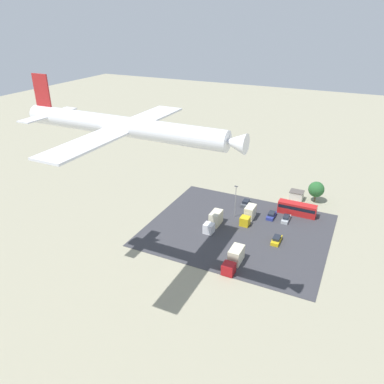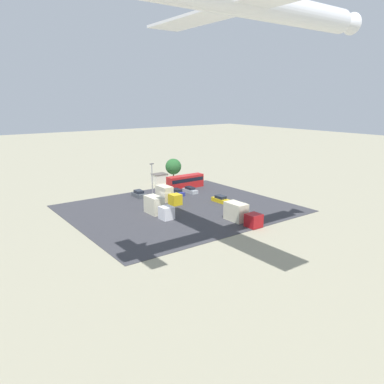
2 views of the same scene
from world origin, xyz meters
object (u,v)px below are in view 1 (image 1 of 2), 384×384
(parked_truck_1, at_px, (214,221))
(airplane, at_px, (125,127))
(parked_car_1, at_px, (246,203))
(parked_car_3, at_px, (286,219))
(shed_building, at_px, (296,195))
(parked_car_0, at_px, (271,215))
(bus, at_px, (297,209))
(parked_truck_2, at_px, (249,214))
(parked_car_2, at_px, (277,240))
(parked_truck_0, at_px, (234,259))

(parked_truck_1, xyz_separation_m, airplane, (4.63, 28.83, 31.76))
(parked_car_1, relative_size, parked_car_3, 0.92)
(airplane, bearing_deg, shed_building, 159.33)
(shed_building, xyz_separation_m, airplane, (20.72, 54.16, 32.15))
(parked_car_0, bearing_deg, bus, -141.51)
(parked_truck_2, bearing_deg, parked_car_1, -66.75)
(shed_building, distance_m, parked_car_3, 14.18)
(parked_car_1, xyz_separation_m, parked_car_3, (-12.46, 3.66, -0.09))
(parked_car_2, height_order, airplane, airplane)
(airplane, bearing_deg, parked_car_0, 157.35)
(parked_car_1, bearing_deg, bus, 3.99)
(parked_car_3, xyz_separation_m, parked_truck_2, (9.22, 3.87, 0.96))
(bus, xyz_separation_m, parked_car_0, (5.83, 4.64, -1.20))
(parked_truck_0, bearing_deg, bus, -104.96)
(parked_car_0, distance_m, parked_car_1, 9.22)
(shed_building, relative_size, parked_car_3, 0.88)
(parked_car_2, height_order, parked_truck_0, parked_truck_0)
(shed_building, xyz_separation_m, bus, (-2.03, 9.50, 0.58))
(bus, distance_m, airplane, 59.23)
(parked_car_1, height_order, parked_car_3, parked_car_1)
(bus, bearing_deg, airplane, -27.00)
(bus, xyz_separation_m, parked_truck_2, (11.06, 8.53, -0.26))
(parked_car_1, relative_size, airplane, 0.10)
(parked_car_1, height_order, airplane, airplane)
(bus, relative_size, parked_car_1, 2.47)
(shed_building, xyz_separation_m, parked_car_3, (-0.19, 14.16, -0.65))
(parked_car_0, relative_size, parked_car_2, 1.01)
(shed_building, height_order, parked_car_2, shed_building)
(parked_car_3, height_order, airplane, airplane)
(bus, distance_m, parked_car_0, 7.55)
(parked_truck_0, bearing_deg, airplane, 46.04)
(parked_car_2, bearing_deg, parked_truck_2, -38.30)
(shed_building, height_order, parked_truck_0, parked_truck_0)
(parked_truck_2, height_order, airplane, airplane)
(parked_car_0, xyz_separation_m, airplane, (16.92, 40.02, 32.77))
(shed_building, relative_size, parked_car_1, 0.96)
(parked_truck_1, bearing_deg, shed_building, -122.43)
(parked_car_1, bearing_deg, parked_car_3, -16.39)
(parked_car_0, relative_size, parked_truck_2, 0.58)
(bus, bearing_deg, parked_car_3, -21.57)
(parked_car_0, height_order, parked_truck_0, parked_truck_0)
(parked_truck_1, bearing_deg, parked_car_3, -145.57)
(parked_car_2, bearing_deg, parked_truck_0, 64.56)
(parked_car_3, bearing_deg, parked_car_1, 163.61)
(parked_car_3, relative_size, parked_truck_1, 0.56)
(parked_car_0, bearing_deg, parked_truck_1, 42.30)
(parked_truck_2, bearing_deg, parked_truck_0, 99.05)
(parked_car_2, relative_size, parked_truck_1, 0.55)
(parked_car_0, bearing_deg, parked_car_2, 110.57)
(parked_truck_2, xyz_separation_m, airplane, (11.69, 36.13, 31.83))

